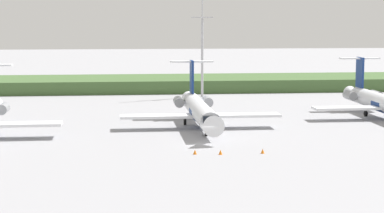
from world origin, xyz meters
TOP-DOWN VIEW (x-y plane):
  - ground_plane at (0.00, 30.00)m, footprint 500.00×500.00m
  - grass_berm at (0.00, 68.36)m, footprint 320.00×20.00m
  - regional_jet_third at (1.07, 14.48)m, footprint 22.81×31.00m
  - regional_jet_fourth at (30.70, 20.53)m, footprint 22.81×31.00m
  - antenna_mast at (6.12, 53.17)m, footprint 4.40×0.50m
  - safety_cone_front_marker at (-1.76, -5.89)m, footprint 0.44×0.44m
  - safety_cone_mid_marker at (1.14, -6.34)m, footprint 0.44×0.44m
  - safety_cone_rear_marker at (6.10, -6.19)m, footprint 0.44×0.44m

SIDE VIEW (x-z plane):
  - ground_plane at x=0.00m, z-range 0.00..0.00m
  - safety_cone_front_marker at x=-1.76m, z-range 0.00..0.55m
  - safety_cone_mid_marker at x=1.14m, z-range 0.00..0.55m
  - safety_cone_rear_marker at x=6.10m, z-range 0.00..0.55m
  - grass_berm at x=0.00m, z-range 0.00..2.71m
  - regional_jet_third at x=1.07m, z-range -1.96..7.04m
  - regional_jet_fourth at x=30.70m, z-range -1.96..7.04m
  - antenna_mast at x=6.12m, z-range -2.08..22.16m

